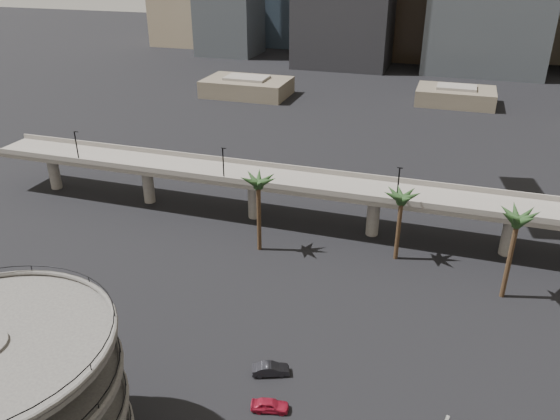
% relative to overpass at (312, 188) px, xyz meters
% --- Properties ---
extents(overpass, '(130.00, 9.30, 14.70)m').
position_rel_overpass_xyz_m(overpass, '(0.00, 0.00, 0.00)').
color(overpass, slate).
rests_on(overpass, ground).
extents(palm_trees, '(42.40, 10.40, 14.00)m').
position_rel_overpass_xyz_m(palm_trees, '(14.02, -10.35, 4.09)').
color(palm_trees, '#47331E').
rests_on(palm_trees, ground).
extents(low_buildings, '(135.00, 27.50, 6.80)m').
position_rel_overpass_xyz_m(low_buildings, '(6.89, 87.30, -4.48)').
color(low_buildings, brown).
rests_on(low_buildings, ground).
extents(car_a, '(4.43, 2.57, 1.42)m').
position_rel_overpass_xyz_m(car_a, '(6.96, -43.64, -6.63)').
color(car_a, '#A81830').
rests_on(car_a, ground).
extents(car_b, '(4.69, 3.09, 1.46)m').
position_rel_overpass_xyz_m(car_b, '(5.25, -38.33, -6.61)').
color(car_b, black).
rests_on(car_b, ground).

